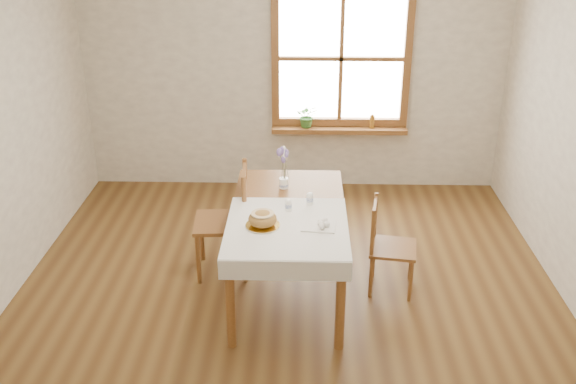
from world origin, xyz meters
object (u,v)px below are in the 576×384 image
bread_plate (263,225)px  flower_vase (284,184)px  chair_right (393,247)px  dining_table (288,219)px  chair_left (221,221)px

bread_plate → flower_vase: (0.13, 0.70, 0.03)m
flower_vase → chair_right: bearing=-20.8°
dining_table → chair_right: bearing=3.3°
bread_plate → flower_vase: 0.72m
chair_left → flower_vase: bearing=96.0°
dining_table → bread_plate: bread_plate is taller
chair_left → chair_right: bearing=76.1°
dining_table → chair_right: 0.90m
chair_right → chair_left: bearing=89.2°
dining_table → chair_right: size_ratio=2.02×
bread_plate → flower_vase: bearing=79.2°
flower_vase → chair_left: bearing=-170.0°
bread_plate → flower_vase: size_ratio=2.84×
chair_left → flower_vase: chair_left is taller
chair_left → flower_vase: 0.62m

